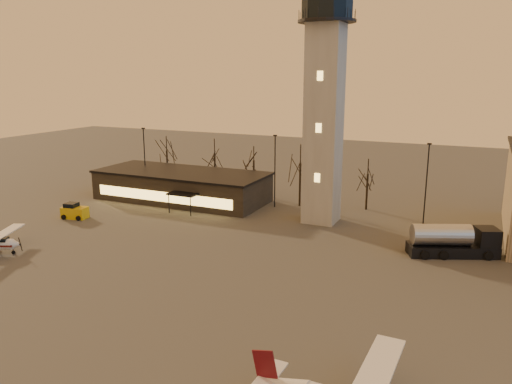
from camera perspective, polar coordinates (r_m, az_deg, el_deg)
ground at (r=38.36m, az=-6.63°, el=-15.10°), size 220.00×220.00×0.00m
control_tower at (r=61.34m, az=7.86°, el=11.46°), size 6.80×6.80×32.60m
terminal at (r=74.31m, az=-8.48°, el=0.72°), size 25.40×12.20×4.30m
light_poles at (r=63.44m, az=8.24°, el=1.56°), size 58.50×12.25×10.14m
tree_row at (r=75.79m, az=-0.32°, el=4.03°), size 37.20×9.20×8.80m
fuel_truck at (r=55.17m, az=21.54°, el=-5.46°), size 9.21×5.77×3.31m
service_cart at (r=68.64m, az=-20.04°, el=-2.20°), size 3.44×2.50×2.02m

